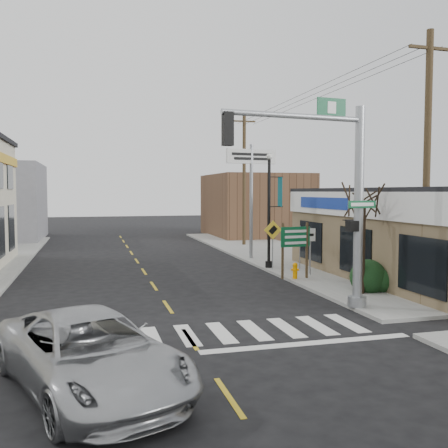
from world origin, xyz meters
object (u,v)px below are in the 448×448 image
object	(u,v)px
fire_hydrant	(295,270)
guide_sign	(295,242)
traffic_signal_pole	(337,185)
lamp_post	(270,202)
utility_pole_near	(427,166)
utility_pole_far	(244,177)
bare_tree	(363,192)
dance_center_sign	(251,172)
suv	(90,353)

from	to	relation	value
fire_hydrant	guide_sign	bearing A→B (deg)	90.00
traffic_signal_pole	lamp_post	distance (m)	9.11
traffic_signal_pole	utility_pole_near	size ratio (longest dim) A/B	0.74
utility_pole_near	utility_pole_far	bearing A→B (deg)	89.21
utility_pole_far	bare_tree	bearing A→B (deg)	-91.76
fire_hydrant	utility_pole_far	distance (m)	15.35
dance_center_sign	suv	bearing A→B (deg)	-125.40
traffic_signal_pole	utility_pole_far	bearing A→B (deg)	75.43
dance_center_sign	utility_pole_near	bearing A→B (deg)	-88.96
fire_hydrant	utility_pole_far	bearing A→B (deg)	81.69
fire_hydrant	dance_center_sign	world-z (taller)	dance_center_sign
utility_pole_near	bare_tree	bearing A→B (deg)	115.74
guide_sign	lamp_post	world-z (taller)	lamp_post
traffic_signal_pole	dance_center_sign	xyz separation A→B (m)	(1.21, 12.82, 0.90)
traffic_signal_pole	utility_pole_near	distance (m)	3.33
suv	bare_tree	size ratio (longest dim) A/B	1.14
traffic_signal_pole	guide_sign	world-z (taller)	traffic_signal_pole
dance_center_sign	utility_pole_far	world-z (taller)	utility_pole_far
dance_center_sign	traffic_signal_pole	bearing A→B (deg)	-103.20
guide_sign	utility_pole_near	xyz separation A→B (m)	(2.32, -5.89, 3.17)
lamp_post	dance_center_sign	size ratio (longest dim) A/B	0.88
suv	guide_sign	xyz separation A→B (m)	(8.95, 10.44, 0.99)
suv	bare_tree	world-z (taller)	bare_tree
bare_tree	utility_pole_far	world-z (taller)	utility_pole_far
dance_center_sign	bare_tree	bearing A→B (deg)	-93.00
dance_center_sign	fire_hydrant	bearing A→B (deg)	-100.04
lamp_post	dance_center_sign	world-z (taller)	dance_center_sign
dance_center_sign	bare_tree	xyz separation A→B (m)	(0.91, -10.92, -1.12)
utility_pole_far	fire_hydrant	bearing A→B (deg)	-97.18
suv	fire_hydrant	xyz separation A→B (m)	(8.95, 10.42, -0.26)
traffic_signal_pole	lamp_post	size ratio (longest dim) A/B	1.19
bare_tree	utility_pole_near	world-z (taller)	utility_pole_near
suv	utility_pole_near	xyz separation A→B (m)	(11.27, 4.54, 4.16)
fire_hydrant	utility_pole_near	xyz separation A→B (m)	(2.32, -5.87, 4.42)
guide_sign	bare_tree	xyz separation A→B (m)	(1.20, -3.70, 2.27)
bare_tree	utility_pole_near	distance (m)	2.62
utility_pole_far	lamp_post	bearing A→B (deg)	-99.40
traffic_signal_pole	utility_pole_far	xyz separation A→B (m)	(3.05, 20.09, 0.82)
bare_tree	utility_pole_near	xyz separation A→B (m)	(1.12, -2.19, 0.89)
suv	fire_hydrant	distance (m)	13.74
utility_pole_near	utility_pole_far	distance (m)	20.38
bare_tree	dance_center_sign	bearing A→B (deg)	94.79
dance_center_sign	bare_tree	distance (m)	11.01
guide_sign	fire_hydrant	world-z (taller)	guide_sign
suv	fire_hydrant	world-z (taller)	suv
fire_hydrant	utility_pole_near	world-z (taller)	utility_pole_near
guide_sign	lamp_post	distance (m)	3.84
utility_pole_far	guide_sign	bearing A→B (deg)	-97.19
suv	dance_center_sign	bearing A→B (deg)	41.62
guide_sign	lamp_post	bearing A→B (deg)	83.21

